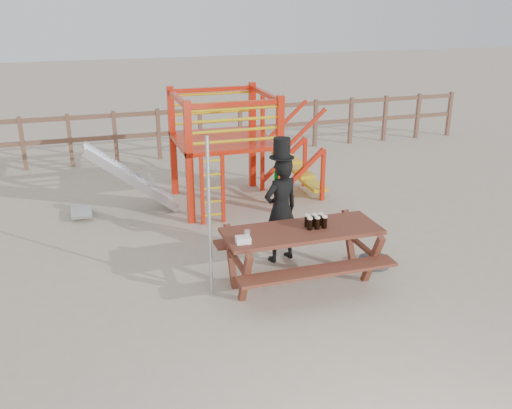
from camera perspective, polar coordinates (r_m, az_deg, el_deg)
name	(u,v)px	position (r m, az deg, el deg)	size (l,w,h in m)	color
ground	(279,293)	(7.60, 2.36, -8.83)	(60.00, 60.00, 0.00)	tan
back_fence	(180,127)	(13.75, -7.66, 7.68)	(15.09, 0.09, 1.20)	brown
playground_fort	(220,148)	(10.44, -3.64, 5.69)	(4.71, 1.84, 2.10)	red
picnic_table	(301,250)	(7.62, 4.56, -4.53)	(2.07, 1.43, 0.80)	brown
man_with_hat	(281,207)	(8.19, 2.51, -0.26)	(0.65, 0.52, 1.84)	black
metal_pole	(209,218)	(7.17, -4.68, -1.40)	(0.05, 0.05, 2.12)	#B2B2B7
parasol_base	(374,262)	(8.48, 11.74, -5.63)	(0.45, 0.45, 0.19)	#323236
paper_bag	(243,240)	(7.06, -1.30, -3.55)	(0.18, 0.14, 0.08)	white
stout_pints	(316,221)	(7.55, 5.99, -1.67)	(0.28, 0.18, 0.17)	black
empty_glasses	(247,236)	(7.09, -0.88, -3.19)	(0.07, 0.07, 0.15)	silver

